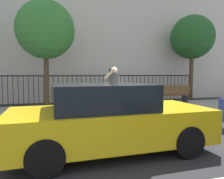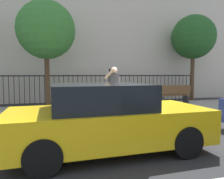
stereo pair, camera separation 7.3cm
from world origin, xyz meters
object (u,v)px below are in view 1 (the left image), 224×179
object	(u,v)px
taxi_yellow	(109,119)
pedestrian_on_phone	(115,88)
street_tree_far	(192,38)
street_bench	(174,94)
street_tree_near	(45,30)

from	to	relation	value
taxi_yellow	pedestrian_on_phone	xyz separation A→B (m)	(0.87, 2.72, 0.46)
street_tree_far	street_bench	bearing A→B (deg)	-141.24
pedestrian_on_phone	street_tree_far	size ratio (longest dim) A/B	0.34
pedestrian_on_phone	street_tree_near	distance (m)	4.96
taxi_yellow	street_tree_near	distance (m)	7.09
street_tree_near	street_tree_far	distance (m)	8.34
taxi_yellow	pedestrian_on_phone	bearing A→B (deg)	72.15
taxi_yellow	street_tree_near	xyz separation A→B (m)	(-1.53, 6.24, 3.00)
street_tree_near	street_tree_far	world-z (taller)	street_tree_far
pedestrian_on_phone	street_tree_far	world-z (taller)	street_tree_far
pedestrian_on_phone	street_tree_near	bearing A→B (deg)	124.26
pedestrian_on_phone	street_tree_near	world-z (taller)	street_tree_near
street_bench	pedestrian_on_phone	bearing A→B (deg)	-146.82
taxi_yellow	street_bench	bearing A→B (deg)	48.22
pedestrian_on_phone	street_tree_near	xyz separation A→B (m)	(-2.40, 3.53, 2.53)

